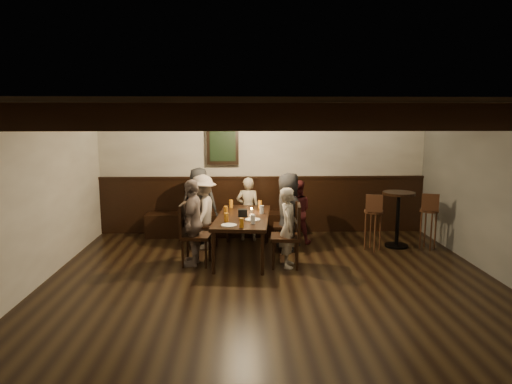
{
  "coord_description": "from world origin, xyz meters",
  "views": [
    {
      "loc": [
        -0.45,
        -5.56,
        2.31
      ],
      "look_at": [
        -0.22,
        1.3,
        1.18
      ],
      "focal_mm": 32.0,
      "sensor_mm": 36.0,
      "label": 1
    }
  ],
  "objects_px": {
    "person_right_far": "(289,227)",
    "person_bench_right": "(296,212)",
    "person_bench_left": "(199,205)",
    "dining_table": "(243,219)",
    "chair_right_far": "(287,248)",
    "chair_left_near": "(205,234)",
    "chair_left_far": "(195,246)",
    "person_left_near": "(203,212)",
    "bar_stool_left": "(373,229)",
    "high_top_table": "(398,211)",
    "bar_stool_right": "(428,228)",
    "person_bench_centre": "(248,209)",
    "person_left_far": "(193,222)",
    "person_right_near": "(288,212)",
    "chair_right_near": "(286,234)"
  },
  "relations": [
    {
      "from": "person_right_near",
      "to": "bar_stool_right",
      "type": "xyz_separation_m",
      "value": [
        2.48,
        -0.02,
        -0.31
      ]
    },
    {
      "from": "person_bench_right",
      "to": "person_bench_left",
      "type": "bearing_deg",
      "value": 0.0
    },
    {
      "from": "person_bench_right",
      "to": "person_left_far",
      "type": "relative_size",
      "value": 0.86
    },
    {
      "from": "person_bench_right",
      "to": "bar_stool_right",
      "type": "bearing_deg",
      "value": 174.07
    },
    {
      "from": "person_left_near",
      "to": "person_right_far",
      "type": "xyz_separation_m",
      "value": [
        1.41,
        -1.04,
        -0.04
      ]
    },
    {
      "from": "person_bench_left",
      "to": "dining_table",
      "type": "bearing_deg",
      "value": 135.0
    },
    {
      "from": "person_bench_left",
      "to": "person_right_far",
      "type": "bearing_deg",
      "value": 140.71
    },
    {
      "from": "person_left_far",
      "to": "person_right_near",
      "type": "distance_m",
      "value": 1.75
    },
    {
      "from": "person_left_near",
      "to": "bar_stool_left",
      "type": "bearing_deg",
      "value": 91.25
    },
    {
      "from": "chair_left_near",
      "to": "chair_left_far",
      "type": "height_order",
      "value": "chair_left_far"
    },
    {
      "from": "chair_left_far",
      "to": "person_bench_left",
      "type": "relative_size",
      "value": 0.7
    },
    {
      "from": "dining_table",
      "to": "person_left_far",
      "type": "height_order",
      "value": "person_left_far"
    },
    {
      "from": "chair_right_far",
      "to": "high_top_table",
      "type": "height_order",
      "value": "high_top_table"
    },
    {
      "from": "chair_right_near",
      "to": "person_bench_centre",
      "type": "relative_size",
      "value": 0.75
    },
    {
      "from": "person_right_far",
      "to": "person_bench_right",
      "type": "bearing_deg",
      "value": -6.34
    },
    {
      "from": "person_right_near",
      "to": "high_top_table",
      "type": "distance_m",
      "value": 1.98
    },
    {
      "from": "chair_right_near",
      "to": "person_right_near",
      "type": "distance_m",
      "value": 0.41
    },
    {
      "from": "dining_table",
      "to": "chair_left_near",
      "type": "relative_size",
      "value": 2.23
    },
    {
      "from": "dining_table",
      "to": "chair_right_far",
      "type": "bearing_deg",
      "value": -31.98
    },
    {
      "from": "chair_left_far",
      "to": "chair_right_far",
      "type": "height_order",
      "value": "chair_right_far"
    },
    {
      "from": "dining_table",
      "to": "person_left_far",
      "type": "xyz_separation_m",
      "value": [
        -0.79,
        -0.38,
        0.04
      ]
    },
    {
      "from": "bar_stool_left",
      "to": "person_bench_centre",
      "type": "bearing_deg",
      "value": 176.34
    },
    {
      "from": "chair_right_far",
      "to": "person_bench_left",
      "type": "xyz_separation_m",
      "value": [
        -1.49,
        1.5,
        0.4
      ]
    },
    {
      "from": "person_left_near",
      "to": "high_top_table",
      "type": "xyz_separation_m",
      "value": [
        3.47,
        -0.01,
        -0.01
      ]
    },
    {
      "from": "chair_right_far",
      "to": "bar_stool_right",
      "type": "distance_m",
      "value": 2.73
    },
    {
      "from": "dining_table",
      "to": "person_right_near",
      "type": "bearing_deg",
      "value": 30.96
    },
    {
      "from": "dining_table",
      "to": "chair_left_near",
      "type": "height_order",
      "value": "chair_left_near"
    },
    {
      "from": "chair_right_far",
      "to": "person_bench_left",
      "type": "distance_m",
      "value": 2.15
    },
    {
      "from": "dining_table",
      "to": "chair_right_near",
      "type": "relative_size",
      "value": 2.14
    },
    {
      "from": "chair_left_near",
      "to": "high_top_table",
      "type": "distance_m",
      "value": 3.46
    },
    {
      "from": "chair_right_near",
      "to": "chair_left_far",
      "type": "bearing_deg",
      "value": 122.01
    },
    {
      "from": "chair_right_far",
      "to": "high_top_table",
      "type": "distance_m",
      "value": 2.36
    },
    {
      "from": "person_right_far",
      "to": "bar_stool_right",
      "type": "distance_m",
      "value": 2.72
    },
    {
      "from": "person_left_near",
      "to": "bar_stool_left",
      "type": "xyz_separation_m",
      "value": [
        2.97,
        -0.22,
        -0.28
      ]
    },
    {
      "from": "chair_right_near",
      "to": "person_bench_centre",
      "type": "distance_m",
      "value": 0.99
    },
    {
      "from": "chair_left_near",
      "to": "chair_left_far",
      "type": "relative_size",
      "value": 0.88
    },
    {
      "from": "person_bench_centre",
      "to": "person_right_near",
      "type": "xyz_separation_m",
      "value": [
        0.69,
        -0.67,
        0.08
      ]
    },
    {
      "from": "person_left_far",
      "to": "bar_stool_right",
      "type": "height_order",
      "value": "person_left_far"
    },
    {
      "from": "chair_left_near",
      "to": "high_top_table",
      "type": "height_order",
      "value": "high_top_table"
    },
    {
      "from": "person_left_far",
      "to": "person_bench_centre",
      "type": "bearing_deg",
      "value": 153.43
    },
    {
      "from": "chair_left_near",
      "to": "person_right_far",
      "type": "xyz_separation_m",
      "value": [
        1.38,
        -1.03,
        0.36
      ]
    },
    {
      "from": "person_bench_centre",
      "to": "person_left_far",
      "type": "distance_m",
      "value": 1.68
    },
    {
      "from": "dining_table",
      "to": "bar_stool_left",
      "type": "bearing_deg",
      "value": 13.02
    },
    {
      "from": "person_left_near",
      "to": "bar_stool_left",
      "type": "distance_m",
      "value": 2.99
    },
    {
      "from": "person_bench_left",
      "to": "chair_left_near",
      "type": "bearing_deg",
      "value": 111.99
    },
    {
      "from": "dining_table",
      "to": "person_bench_left",
      "type": "height_order",
      "value": "person_bench_left"
    },
    {
      "from": "person_bench_left",
      "to": "person_right_far",
      "type": "xyz_separation_m",
      "value": [
        1.52,
        -1.5,
        -0.08
      ]
    },
    {
      "from": "bar_stool_left",
      "to": "bar_stool_right",
      "type": "xyz_separation_m",
      "value": [
        1.0,
        0.05,
        0.0
      ]
    },
    {
      "from": "person_left_near",
      "to": "person_bench_right",
      "type": "bearing_deg",
      "value": 105.26
    },
    {
      "from": "person_bench_left",
      "to": "bar_stool_right",
      "type": "xyz_separation_m",
      "value": [
        4.08,
        -0.63,
        -0.32
      ]
    }
  ]
}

